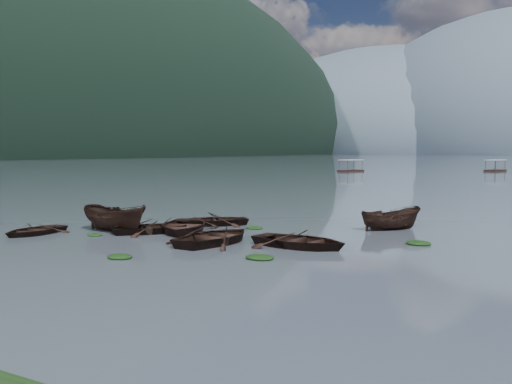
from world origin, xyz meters
The scene contains 19 objects.
ground_plane centered at (0.00, 0.00, 0.00)m, with size 2400.00×2400.00×0.00m, color #49515B.
haze_mtn_a centered at (-260.00, 900.00, 0.00)m, with size 520.00×520.00×280.00m, color #475666.
rowboat_0 centered at (-8.37, 2.49, 0.00)m, with size 2.71×3.80×0.79m, color black.
rowboat_1 centered at (-3.17, 6.19, 0.00)m, with size 3.20×4.49×0.93m, color black.
rowboat_2 centered at (-5.30, 5.44, 0.00)m, with size 1.75×4.65×1.80m, color black.
rowboat_3 centered at (1.83, 4.93, 0.00)m, with size 3.57×5.00×1.04m, color black.
rowboat_4 centered at (5.89, 5.94, 0.00)m, with size 3.39×4.75×0.98m, color black.
rowboat_6 centered at (-1.93, 7.25, 0.00)m, with size 3.67×5.13×1.06m, color black.
rowboat_7 centered at (-2.29, 10.41, 0.00)m, with size 3.24×4.54×0.94m, color black.
rowboat_8 centered at (7.84, 13.87, 0.00)m, with size 1.47×3.90×1.50m, color black.
weed_clump_1 centered at (-5.12, 3.71, 0.00)m, with size 0.90×0.72×0.20m, color black.
weed_clump_2 centered at (0.55, -0.35, 0.00)m, with size 1.14×0.91×0.25m, color black.
weed_clump_3 centered at (5.17, 7.09, 0.00)m, with size 0.84×0.71×0.19m, color black.
weed_clump_4 centered at (5.73, 2.47, 0.00)m, with size 1.25×0.99×0.26m, color black.
weed_clump_5 centered at (-6.84, 6.57, 0.00)m, with size 1.07×0.87×0.23m, color black.
weed_clump_6 centered at (0.87, 10.30, 0.00)m, with size 1.02×0.85×0.21m, color black.
weed_clump_7 centered at (10.53, 9.47, 0.00)m, with size 1.21×0.97×0.26m, color black.
pontoon_left centered at (-26.52, 98.10, 0.00)m, with size 2.67×6.42×2.46m, color black, non-canonical shape.
pontoon_centre centered at (0.23, 114.40, 0.00)m, with size 2.64×6.35×2.43m, color black, non-canonical shape.
Camera 1 is at (17.42, -17.93, 4.53)m, focal length 40.00 mm.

